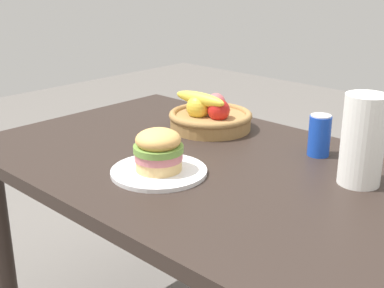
# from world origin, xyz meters

# --- Properties ---
(dining_table) EXTENTS (1.40, 0.90, 0.75)m
(dining_table) POSITION_xyz_m (0.00, 0.00, 0.65)
(dining_table) COLOR #2D231E
(dining_table) RESTS_ON ground_plane
(plate) EXTENTS (0.27, 0.27, 0.01)m
(plate) POSITION_xyz_m (-0.02, -0.17, 0.76)
(plate) COLOR white
(plate) RESTS_ON dining_table
(sandwich) EXTENTS (0.14, 0.14, 0.12)m
(sandwich) POSITION_xyz_m (-0.02, -0.17, 0.82)
(sandwich) COLOR #E5BC75
(sandwich) RESTS_ON plate
(soda_can) EXTENTS (0.07, 0.07, 0.13)m
(soda_can) POSITION_xyz_m (0.22, 0.26, 0.81)
(soda_can) COLOR blue
(soda_can) RESTS_ON dining_table
(fruit_basket) EXTENTS (0.29, 0.29, 0.14)m
(fruit_basket) POSITION_xyz_m (-0.19, 0.23, 0.80)
(fruit_basket) COLOR #9E7542
(fruit_basket) RESTS_ON dining_table
(paper_towel_roll) EXTENTS (0.11, 0.11, 0.24)m
(paper_towel_roll) POSITION_xyz_m (0.41, 0.15, 0.87)
(paper_towel_roll) COLOR white
(paper_towel_roll) RESTS_ON dining_table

